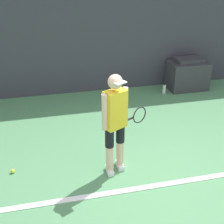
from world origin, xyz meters
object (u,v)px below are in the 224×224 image
tennis_player (116,120)px  covered_chair (187,74)px  tennis_ball (13,171)px  water_bottle (164,89)px

tennis_player → covered_chair: tennis_player is taller
tennis_ball → tennis_player: bearing=-10.2°
tennis_player → tennis_ball: bearing=143.4°
tennis_player → tennis_ball: 1.89m
covered_chair → water_bottle: covered_chair is taller
water_bottle → covered_chair: bearing=15.4°
water_bottle → tennis_ball: bearing=-145.2°
tennis_player → covered_chair: 4.05m
tennis_player → water_bottle: bearing=28.4°
covered_chair → water_bottle: (-0.70, -0.19, -0.27)m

